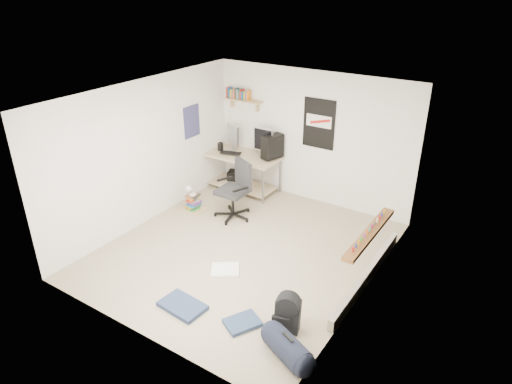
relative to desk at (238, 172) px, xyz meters
The scene contains 26 objects.
floor 2.36m from the desk, 52.77° to the right, with size 4.00×4.50×0.01m, color gray.
ceiling 3.17m from the desk, 52.77° to the right, with size 4.00×4.50×0.01m, color white.
back_wall 1.71m from the desk, 15.77° to the left, with size 4.00×0.01×2.50m, color silver.
left_wall 2.14m from the desk, 107.74° to the right, with size 0.01×4.50×2.50m, color silver.
right_wall 3.99m from the desk, 28.53° to the right, with size 0.01×4.50×2.50m, color silver.
desk is the anchor object (origin of this frame).
monitor_left 0.67m from the desk, 146.85° to the left, with size 0.36×0.09×0.40m, color #9B9A9F.
monitor_right 0.86m from the desk, 15.41° to the left, with size 0.43×0.11×0.47m, color #96969B.
pc_tower 0.99m from the desk, 11.20° to the left, with size 0.20×0.43×0.45m, color black.
keyboard 0.46m from the desk, 123.67° to the right, with size 0.41×0.14×0.02m, color black.
speaker_left 0.62m from the desk, 162.26° to the right, with size 0.08×0.08×0.17m, color black.
speaker_right 0.78m from the desk, ahead, with size 0.10×0.10×0.19m, color black.
office_chair 1.22m from the desk, 59.18° to the right, with size 0.70×0.70×1.07m, color #252528.
wall_shelf 1.44m from the desk, 97.85° to the left, with size 0.80×0.22×0.24m, color tan.
poster_back_wall 2.00m from the desk, 13.45° to the left, with size 0.62×0.03×0.92m, color black.
poster_left_wall 1.43m from the desk, 131.16° to the right, with size 0.02×0.42×0.60m, color navy.
window 3.86m from the desk, 24.85° to the right, with size 0.10×1.50×1.26m, color brown.
baseboard_heater 3.72m from the desk, 24.82° to the right, with size 0.08×2.50×0.18m, color #B7B2A8.
backpack 4.18m from the desk, 46.41° to the right, with size 0.31×0.25×0.41m, color black.
duffel_bag 4.67m from the desk, 47.92° to the right, with size 0.30×0.30×0.59m, color black.
tshirt 2.92m from the desk, 58.72° to the right, with size 0.41×0.35×0.04m, color white.
jeans_a 3.79m from the desk, 66.20° to the right, with size 0.61×0.39×0.07m, color #222F4E.
jeans_b 4.06m from the desk, 54.14° to the right, with size 0.43×0.32×0.05m, color navy.
book_stack 1.25m from the desk, 97.74° to the right, with size 0.41×0.34×0.28m, color brown.
desk_lamp 1.25m from the desk, 96.71° to the right, with size 0.13×0.21×0.21m, color silver.
subwoofer 0.32m from the desk, 143.61° to the left, with size 0.27×0.27×0.30m, color black.
Camera 1 is at (3.55, -5.08, 4.03)m, focal length 32.00 mm.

